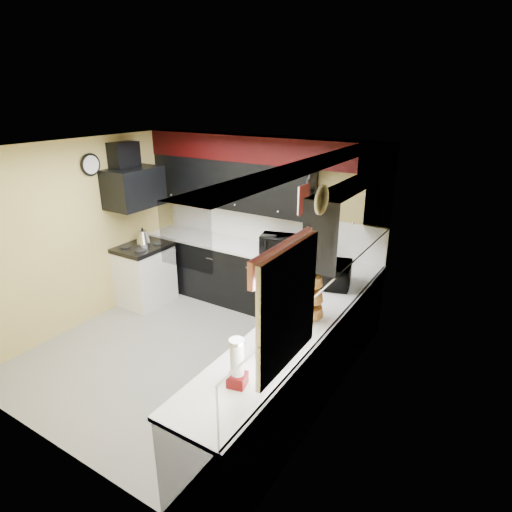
{
  "coord_description": "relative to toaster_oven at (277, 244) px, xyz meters",
  "views": [
    {
      "loc": [
        3.06,
        -3.42,
        3.04
      ],
      "look_at": [
        0.49,
        0.74,
        1.16
      ],
      "focal_mm": 30.0,
      "sensor_mm": 36.0,
      "label": 1
    }
  ],
  "objects": [
    {
      "name": "deco_plate",
      "position": [
        1.41,
        -1.84,
        1.18
      ],
      "size": [
        0.03,
        0.24,
        0.24
      ],
      "primitive_type": null,
      "color": "white",
      "rests_on": "wall_right"
    },
    {
      "name": "soffit_right",
      "position": [
        1.26,
        -1.67,
        1.26
      ],
      "size": [
        0.36,
        3.24,
        0.35
      ],
      "primitive_type": "cube",
      "color": "black",
      "rests_on": "wall_right"
    },
    {
      "name": "ceiling",
      "position": [
        -0.36,
        -1.49,
        1.43
      ],
      "size": [
        3.6,
        3.6,
        0.06
      ],
      "primitive_type": "cube",
      "color": "white",
      "rests_on": "wall_back"
    },
    {
      "name": "microwave",
      "position": [
        1.11,
        -0.58,
        0.0
      ],
      "size": [
        0.44,
        0.54,
        0.26
      ],
      "primitive_type": "imported",
      "rotation": [
        0.0,
        0.0,
        1.85
      ],
      "color": "black",
      "rests_on": "counter_right"
    },
    {
      "name": "dispenser_b",
      "position": [
        1.16,
        -2.69,
        0.06
      ],
      "size": [
        0.16,
        0.16,
        0.37
      ],
      "primitive_type": null,
      "rotation": [
        0.0,
        0.0,
        0.22
      ],
      "color": "#651007",
      "rests_on": "counter_right"
    },
    {
      "name": "kettle",
      "position": [
        -1.93,
        -0.65,
        -0.05
      ],
      "size": [
        0.27,
        0.27,
        0.19
      ],
      "primitive_type": null,
      "rotation": [
        0.0,
        0.0,
        0.33
      ],
      "color": "#A7A6AA",
      "rests_on": "cooktop"
    },
    {
      "name": "clock",
      "position": [
        -2.13,
        -1.24,
        1.08
      ],
      "size": [
        0.03,
        0.3,
        0.3
      ],
      "primitive_type": null,
      "color": "black",
      "rests_on": "wall_left"
    },
    {
      "name": "utensil_crock",
      "position": [
        0.48,
        0.02,
        -0.05
      ],
      "size": [
        0.18,
        0.18,
        0.15
      ],
      "primitive_type": "cylinder",
      "rotation": [
        0.0,
        0.0,
        -0.41
      ],
      "color": "white",
      "rests_on": "counter_back"
    },
    {
      "name": "counter_right",
      "position": [
        1.14,
        -1.79,
        -0.15
      ],
      "size": [
        0.64,
        3.02,
        0.04
      ],
      "primitive_type": "cube",
      "color": "white",
      "rests_on": "cab_right"
    },
    {
      "name": "soffit_back",
      "position": [
        -0.36,
        0.13,
        1.26
      ],
      "size": [
        3.6,
        0.36,
        0.35
      ],
      "primitive_type": "cube",
      "color": "black",
      "rests_on": "wall_back"
    },
    {
      "name": "dispenser_a",
      "position": [
        1.17,
        -2.24,
        0.05
      ],
      "size": [
        0.15,
        0.15,
        0.36
      ],
      "primitive_type": null,
      "rotation": [
        0.0,
        0.0,
        0.14
      ],
      "color": "maroon",
      "rests_on": "counter_right"
    },
    {
      "name": "cut_board",
      "position": [
        0.47,
        -0.19,
        0.73
      ],
      "size": [
        0.03,
        0.26,
        0.35
      ],
      "primitive_type": "cube",
      "color": "white",
      "rests_on": "upper_back"
    },
    {
      "name": "cooktop",
      "position": [
        -1.86,
        -0.74,
        -0.18
      ],
      "size": [
        0.62,
        0.77,
        0.06
      ],
      "primitive_type": "cube",
      "color": "black",
      "rests_on": "stove"
    },
    {
      "name": "wall_back",
      "position": [
        -0.36,
        0.31,
        0.18
      ],
      "size": [
        3.6,
        0.06,
        2.5
      ],
      "primitive_type": "cube",
      "color": "#E0C666",
      "rests_on": "ground"
    },
    {
      "name": "wall_left",
      "position": [
        -2.16,
        -1.49,
        0.18
      ],
      "size": [
        0.06,
        3.6,
        2.5
      ],
      "primitive_type": "cube",
      "color": "#E0C666",
      "rests_on": "ground"
    },
    {
      "name": "hood",
      "position": [
        -1.91,
        -0.74,
        0.71
      ],
      "size": [
        0.5,
        0.78,
        0.55
      ],
      "primitive_type": "cube",
      "color": "black",
      "rests_on": "wall_left"
    },
    {
      "name": "upper_right",
      "position": [
        1.26,
        -0.59,
        0.73
      ],
      "size": [
        0.35,
        1.8,
        0.7
      ],
      "primitive_type": "cube",
      "color": "black",
      "rests_on": "wall_right"
    },
    {
      "name": "baskets",
      "position": [
        1.16,
        -1.44,
        0.11
      ],
      "size": [
        0.27,
        0.27,
        0.5
      ],
      "primitive_type": null,
      "color": "brown",
      "rests_on": "upper_right"
    },
    {
      "name": "splash_right",
      "position": [
        1.43,
        -1.49,
        0.12
      ],
      "size": [
        0.02,
        3.6,
        0.5
      ],
      "primitive_type": "cube",
      "color": "white",
      "rests_on": "counter_right"
    },
    {
      "name": "cab_back",
      "position": [
        -0.36,
        0.01,
        -0.62
      ],
      "size": [
        3.6,
        0.6,
        0.9
      ],
      "primitive_type": "cube",
      "color": "black",
      "rests_on": "ground"
    },
    {
      "name": "wall_right",
      "position": [
        1.44,
        -1.49,
        0.18
      ],
      "size": [
        0.06,
        3.6,
        2.5
      ],
      "primitive_type": "cube",
      "color": "#E0C666",
      "rests_on": "ground"
    },
    {
      "name": "upper_back",
      "position": [
        -0.86,
        0.13,
        0.73
      ],
      "size": [
        2.6,
        0.35,
        0.7
      ],
      "primitive_type": "cube",
      "color": "black",
      "rests_on": "wall_back"
    },
    {
      "name": "knife_block",
      "position": [
        0.74,
        0.01,
        -0.02
      ],
      "size": [
        0.13,
        0.16,
        0.22
      ],
      "primitive_type": "cube",
      "rotation": [
        0.0,
        0.0,
        -0.19
      ],
      "color": "black",
      "rests_on": "counter_back"
    },
    {
      "name": "hood_duct",
      "position": [
        -2.04,
        -0.74,
        1.13
      ],
      "size": [
        0.24,
        0.4,
        0.4
      ],
      "primitive_type": "cube",
      "color": "black",
      "rests_on": "wall_left"
    },
    {
      "name": "pan_mid",
      "position": [
        0.46,
        -0.07,
        0.68
      ],
      "size": [
        0.03,
        0.28,
        0.46
      ],
      "primitive_type": null,
      "color": "black",
      "rests_on": "upper_back"
    },
    {
      "name": "window",
      "position": [
        1.42,
        -2.39,
        0.48
      ],
      "size": [
        0.03,
        0.86,
        0.96
      ],
      "primitive_type": null,
      "color": "white",
      "rests_on": "wall_right"
    },
    {
      "name": "splash_back",
      "position": [
        -0.36,
        0.3,
        0.12
      ],
      "size": [
        3.6,
        0.02,
        0.5
      ],
      "primitive_type": "cube",
      "color": "white",
      "rests_on": "counter_back"
    },
    {
      "name": "pan_top",
      "position": [
        0.46,
        0.06,
        0.93
      ],
      "size": [
        0.03,
        0.22,
        0.4
      ],
      "primitive_type": null,
      "color": "black",
      "rests_on": "upper_back"
    },
    {
      "name": "ground",
      "position": [
        -0.36,
        -1.49,
        -1.07
      ],
      "size": [
        3.6,
        3.6,
        0.0
      ],
      "primitive_type": "plane",
      "color": "gray",
      "rests_on": "ground"
    },
    {
      "name": "toaster_oven",
      "position": [
        0.0,
        0.0,
        0.0
      ],
      "size": [
        0.52,
        0.47,
        0.26
      ],
      "primitive_type": "imported",
      "rotation": [
        0.0,
        0.0,
        0.26
      ],
      "color": "black",
      "rests_on": "counter_back"
    },
    {
      "name": "cab_right",
      "position": [
        1.14,
        -1.79,
        -0.62
      ],
      "size": [
        0.6,
        3.0,
        0.9
      ],
      "primitive_type": "cube",
      "color": "black",
      "rests_on": "ground"
    },
    {
      "name": "valance",
      "position": [
        1.37,
        -2.39,
        0.88
      ],
      "size": [
        0.04,
        0.88,
        0.2
      ],
      "primitive_type": "cube",
      "color": "red",
      "rests_on": "wall_right"
    },
    {
      "name": "stove",
      "position": [
        -1.86,
        -0.74,
        -0.64
      ],
      "size": [
        0.6,
        0.75,
        0.86
      ],
      "primitive_type": "cube",
      "color": "white",
      "rests_on": "ground"
    },
    {
      "name": "counter_back",
      "position": [
        -0.36,
        0.01,
        -0.15
      ],
      "size": [
        3.62,
        0.64,
        0.04
      ],
      "primitive_type": "cube",
      "color": "white",
      "rests_on": "cab_back"
    },
    {
      "name": "pan_low",
      "position": [
        0.46,
        0.19,
        0.65
      ],
      "size": [
        0.03,
        0.24,
        0.42
      ],
      "primitive_type": null,
      "color": "black",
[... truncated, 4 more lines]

